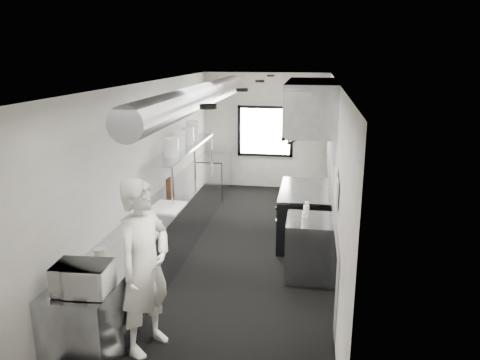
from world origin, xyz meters
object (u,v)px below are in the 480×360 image
at_px(plate_stack_b, 178,140).
at_px(squeeze_bottle_a, 304,222).
at_px(knife_block, 170,184).
at_px(plate_stack_d, 192,131).
at_px(cutting_board, 167,207).
at_px(deli_tub_b, 100,253).
at_px(plate_stack_a, 171,147).
at_px(far_work_table, 213,175).
at_px(deli_tub_a, 84,269).
at_px(microwave, 83,278).
at_px(squeeze_bottle_c, 306,212).
at_px(squeeze_bottle_e, 307,207).
at_px(pass_shelf, 184,148).
at_px(bottle_station, 308,248).
at_px(prep_counter, 163,233).
at_px(range, 303,215).
at_px(exhaust_hood, 311,106).
at_px(squeeze_bottle_b, 304,217).
at_px(line_cook, 145,267).
at_px(squeeze_bottle_d, 307,211).
at_px(plate_stack_c, 188,136).
at_px(small_plate, 155,223).

relative_size(plate_stack_b, squeeze_bottle_a, 1.99).
distance_m(knife_block, plate_stack_d, 1.42).
bearing_deg(cutting_board, plate_stack_b, 97.18).
relative_size(deli_tub_b, plate_stack_a, 0.46).
bearing_deg(far_work_table, deli_tub_a, -91.06).
relative_size(far_work_table, deli_tub_a, 7.85).
xyz_separation_m(deli_tub_b, knife_block, (-0.02, 2.82, 0.06)).
relative_size(microwave, knife_block, 2.43).
distance_m(squeeze_bottle_c, squeeze_bottle_e, 0.24).
height_order(pass_shelf, bottle_station, pass_shelf).
bearing_deg(squeeze_bottle_e, deli_tub_a, -134.48).
relative_size(prep_counter, range, 3.75).
relative_size(exhaust_hood, squeeze_bottle_e, 12.32).
height_order(pass_shelf, knife_block, pass_shelf).
xyz_separation_m(squeeze_bottle_b, squeeze_bottle_e, (0.04, 0.42, 0.01)).
bearing_deg(plate_stack_a, plate_stack_d, 90.60).
bearing_deg(plate_stack_a, cutting_board, -80.75).
xyz_separation_m(exhaust_hood, prep_counter, (-2.25, -1.20, -1.94)).
relative_size(exhaust_hood, deli_tub_a, 14.39).
xyz_separation_m(line_cook, squeeze_bottle_d, (1.71, 2.16, -0.01)).
relative_size(range, line_cook, 0.81).
xyz_separation_m(exhaust_hood, squeeze_bottle_a, (-0.02, -1.75, -1.40)).
bearing_deg(plate_stack_a, deli_tub_b, -92.45).
bearing_deg(microwave, deli_tub_b, 101.24).
distance_m(prep_counter, plate_stack_c, 2.19).
bearing_deg(squeeze_bottle_e, microwave, -127.99).
bearing_deg(squeeze_bottle_b, bottle_station, 61.58).
xyz_separation_m(pass_shelf, cutting_board, (0.13, -1.53, -0.62)).
bearing_deg(squeeze_bottle_d, microwave, -129.79).
distance_m(small_plate, squeeze_bottle_d, 2.22).
bearing_deg(deli_tub_a, line_cook, 7.05).
xyz_separation_m(squeeze_bottle_d, squeeze_bottle_e, (-0.01, 0.17, 0.00)).
bearing_deg(pass_shelf, far_work_table, 88.93).
height_order(bottle_station, small_plate, small_plate).
height_order(line_cook, squeeze_bottle_b, line_cook).
height_order(exhaust_hood, range, exhaust_hood).
bearing_deg(squeeze_bottle_a, range, 91.15).
relative_size(small_plate, knife_block, 0.95).
distance_m(pass_shelf, cutting_board, 1.66).
height_order(bottle_station, line_cook, line_cook).
bearing_deg(microwave, squeeze_bottle_c, 46.34).
xyz_separation_m(exhaust_hood, pass_shelf, (-2.29, 0.30, -0.86)).
bearing_deg(far_work_table, knife_block, -93.31).
bearing_deg(pass_shelf, plate_stack_a, -89.29).
xyz_separation_m(cutting_board, plate_stack_c, (-0.12, 1.81, 0.82)).
distance_m(far_work_table, line_cook, 6.00).
bearing_deg(squeeze_bottle_d, plate_stack_a, 161.67).
bearing_deg(squeeze_bottle_c, squeeze_bottle_b, -96.14).
relative_size(small_plate, plate_stack_c, 0.63).
bearing_deg(line_cook, squeeze_bottle_d, -17.32).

